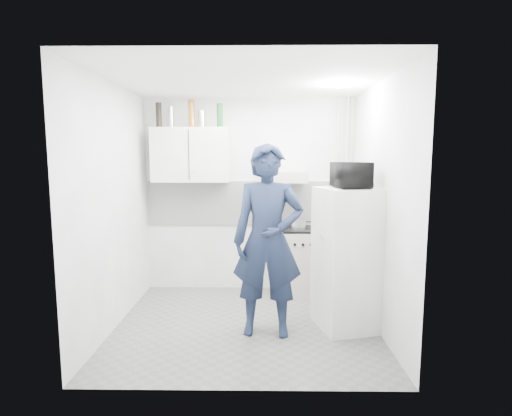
{
  "coord_description": "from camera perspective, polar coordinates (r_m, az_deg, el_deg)",
  "views": [
    {
      "loc": [
        0.17,
        -4.17,
        1.82
      ],
      "look_at": [
        0.11,
        0.3,
        1.25
      ],
      "focal_mm": 28.0,
      "sensor_mm": 36.0,
      "label": 1
    }
  ],
  "objects": [
    {
      "name": "floor",
      "position": [
        4.55,
        -1.47,
        -16.29
      ],
      "size": [
        2.8,
        2.8,
        0.0
      ],
      "primitive_type": "plane",
      "color": "#5E5F59",
      "rests_on": "ground"
    },
    {
      "name": "ceiling",
      "position": [
        4.25,
        -1.59,
        17.84
      ],
      "size": [
        2.8,
        2.8,
        0.0
      ],
      "primitive_type": "plane",
      "color": "white",
      "rests_on": "wall_back"
    },
    {
      "name": "wall_back",
      "position": [
        5.45,
        -1.01,
        1.78
      ],
      "size": [
        2.8,
        0.0,
        2.8
      ],
      "primitive_type": "plane",
      "rotation": [
        1.57,
        0.0,
        0.0
      ],
      "color": "white",
      "rests_on": "floor"
    },
    {
      "name": "wall_left",
      "position": [
        4.49,
        -19.69,
        0.18
      ],
      "size": [
        0.0,
        2.6,
        2.6
      ],
      "primitive_type": "plane",
      "rotation": [
        1.57,
        0.0,
        1.57
      ],
      "color": "white",
      "rests_on": "floor"
    },
    {
      "name": "wall_right",
      "position": [
        4.38,
        17.08,
        0.13
      ],
      "size": [
        0.0,
        2.6,
        2.6
      ],
      "primitive_type": "plane",
      "rotation": [
        1.57,
        0.0,
        -1.57
      ],
      "color": "white",
      "rests_on": "floor"
    },
    {
      "name": "person",
      "position": [
        4.06,
        1.7,
        -4.69
      ],
      "size": [
        0.74,
        0.51,
        1.96
      ],
      "primitive_type": "imported",
      "rotation": [
        0.0,
        0.0,
        -0.06
      ],
      "color": "#161E34",
      "rests_on": "floor"
    },
    {
      "name": "stove",
      "position": [
        5.38,
        5.82,
        -7.74
      ],
      "size": [
        0.54,
        0.54,
        0.86
      ],
      "primitive_type": "cube",
      "color": "#B7B3A8",
      "rests_on": "floor"
    },
    {
      "name": "fridge",
      "position": [
        4.39,
        13.1,
        -7.02
      ],
      "size": [
        0.75,
        0.75,
        1.5
      ],
      "primitive_type": "cube",
      "rotation": [
        0.0,
        0.0,
        0.25
      ],
      "color": "white",
      "rests_on": "floor"
    },
    {
      "name": "stove_top",
      "position": [
        5.28,
        5.88,
        -3.03
      ],
      "size": [
        0.52,
        0.52,
        0.03
      ],
      "primitive_type": "cube",
      "color": "black",
      "rests_on": "stove"
    },
    {
      "name": "saucepan",
      "position": [
        5.24,
        6.1,
        -2.32
      ],
      "size": [
        0.2,
        0.2,
        0.11
      ],
      "primitive_type": "cylinder",
      "color": "silver",
      "rests_on": "stove_top"
    },
    {
      "name": "microwave",
      "position": [
        4.26,
        13.44,
        4.59
      ],
      "size": [
        0.51,
        0.37,
        0.27
      ],
      "primitive_type": "imported",
      "rotation": [
        0.0,
        0.0,
        1.67
      ],
      "color": "black",
      "rests_on": "fridge"
    },
    {
      "name": "bottle_a",
      "position": [
        5.44,
        -13.72,
        12.75
      ],
      "size": [
        0.07,
        0.07,
        0.32
      ],
      "primitive_type": "cylinder",
      "color": "black",
      "rests_on": "upper_cabinet"
    },
    {
      "name": "bottle_b",
      "position": [
        5.4,
        -12.06,
        12.56
      ],
      "size": [
        0.07,
        0.07,
        0.27
      ],
      "primitive_type": "cylinder",
      "color": "silver",
      "rests_on": "upper_cabinet"
    },
    {
      "name": "bottle_d",
      "position": [
        5.35,
        -9.2,
        13.13
      ],
      "size": [
        0.08,
        0.08,
        0.35
      ],
      "primitive_type": "cylinder",
      "color": "brown",
      "rests_on": "upper_cabinet"
    },
    {
      "name": "canister_a",
      "position": [
        5.33,
        -7.78,
        12.46
      ],
      "size": [
        0.09,
        0.09,
        0.22
      ],
      "primitive_type": "cylinder",
      "color": "silver",
      "rests_on": "upper_cabinet"
    },
    {
      "name": "bottle_e",
      "position": [
        5.3,
        -5.21,
        13.0
      ],
      "size": [
        0.08,
        0.08,
        0.31
      ],
      "primitive_type": "cylinder",
      "color": "#144C1E",
      "rests_on": "upper_cabinet"
    },
    {
      "name": "upper_cabinet",
      "position": [
        5.33,
        -9.24,
        7.48
      ],
      "size": [
        1.0,
        0.35,
        0.7
      ],
      "primitive_type": "cube",
      "color": "white",
      "rests_on": "wall_back"
    },
    {
      "name": "range_hood",
      "position": [
        5.19,
        3.89,
        4.48
      ],
      "size": [
        0.6,
        0.5,
        0.14
      ],
      "primitive_type": "cube",
      "color": "#B7B3A8",
      "rests_on": "wall_back"
    },
    {
      "name": "backsplash",
      "position": [
        5.45,
        -1.02,
        0.72
      ],
      "size": [
        2.74,
        0.03,
        0.6
      ],
      "primitive_type": "cube",
      "color": "white",
      "rests_on": "wall_back"
    },
    {
      "name": "pipe_a",
      "position": [
        5.49,
        12.66,
        1.64
      ],
      "size": [
        0.05,
        0.05,
        2.6
      ],
      "primitive_type": "cylinder",
      "color": "#B7B3A8",
      "rests_on": "floor"
    },
    {
      "name": "pipe_b",
      "position": [
        5.46,
        11.43,
        1.65
      ],
      "size": [
        0.04,
        0.04,
        2.6
      ],
      "primitive_type": "cylinder",
      "color": "#B7B3A8",
      "rests_on": "floor"
    },
    {
      "name": "ceiling_spot_fixture",
      "position": [
        4.52,
        11.88,
        16.67
      ],
      "size": [
        0.1,
        0.1,
        0.02
      ],
      "primitive_type": "cylinder",
      "color": "white",
      "rests_on": "ceiling"
    }
  ]
}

